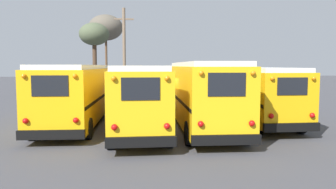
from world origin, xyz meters
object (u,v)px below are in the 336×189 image
Objects in this scene: school_bus_2 at (202,93)px; school_bus_3 at (250,92)px; bare_tree_1 at (94,36)px; school_bus_0 at (78,92)px; school_bus_1 at (138,94)px; utility_pole at (124,53)px; bare_tree_0 at (106,28)px.

school_bus_3 is at bearing 32.28° from school_bus_2.
bare_tree_1 is at bearing 111.11° from school_bus_2.
school_bus_0 reaches higher than school_bus_1.
school_bus_2 reaches higher than school_bus_0.
utility_pole is 1.11× the size of bare_tree_1.
bare_tree_0 is at bearing 103.64° from utility_pole.
school_bus_0 is 23.00m from bare_tree_0.
school_bus_3 is 20.34m from bare_tree_1.
school_bus_0 reaches higher than school_bus_3.
school_bus_3 is at bearing 15.39° from school_bus_1.
school_bus_0 is 1.00× the size of school_bus_1.
school_bus_2 is at bearing -17.51° from school_bus_0.
bare_tree_1 is at bearing 121.82° from school_bus_3.
school_bus_1 is 1.39× the size of bare_tree_1.
school_bus_3 is 1.21× the size of utility_pole.
school_bus_1 is at bearing -77.55° from bare_tree_1.
bare_tree_1 is (-7.28, 18.85, 4.42)m from school_bus_2.
school_bus_1 is at bearing -86.12° from utility_pole.
school_bus_1 is (3.18, -1.74, 0.00)m from school_bus_0.
school_bus_0 is 1.08× the size of school_bus_2.
school_bus_1 is 19.56m from bare_tree_1.
school_bus_1 is 24.91m from bare_tree_0.
bare_tree_0 reaches higher than utility_pole.
school_bus_0 is at bearing -179.99° from school_bus_3.
school_bus_0 is 1.26× the size of utility_pole.
utility_pole reaches higher than school_bus_0.
utility_pole reaches higher than school_bus_1.
bare_tree_0 reaches higher than bare_tree_1.
school_bus_3 is 24.96m from bare_tree_0.
utility_pole is at bearing -76.36° from bare_tree_0.
bare_tree_1 is (-4.10, 18.59, 4.48)m from school_bus_1.
bare_tree_0 is at bearing 90.39° from school_bus_0.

